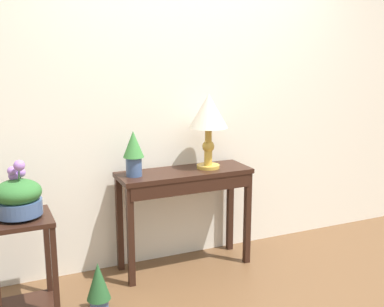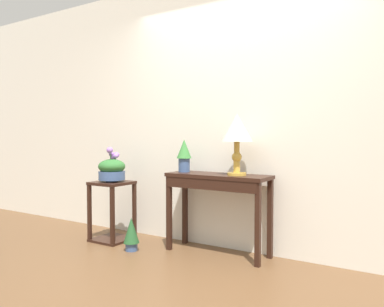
{
  "view_description": "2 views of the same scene",
  "coord_description": "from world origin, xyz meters",
  "px_view_note": "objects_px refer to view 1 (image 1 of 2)",
  "views": [
    {
      "loc": [
        -1.53,
        -2.19,
        1.69
      ],
      "look_at": [
        -0.04,
        1.14,
        0.88
      ],
      "focal_mm": 45.41,
      "sensor_mm": 36.0,
      "label": 1
    },
    {
      "loc": [
        1.67,
        -2.22,
        1.14
      ],
      "look_at": [
        -0.38,
        0.97,
        0.97
      ],
      "focal_mm": 36.71,
      "sensor_mm": 36.0,
      "label": 2
    }
  ],
  "objects_px": {
    "console_table": "(185,189)",
    "planter_bowl_wide": "(18,196)",
    "potted_plant_floor": "(98,285)",
    "potted_plant_on_console": "(133,151)",
    "table_lamp": "(209,115)",
    "pedestal_stand_left": "(24,265)"
  },
  "relations": [
    {
      "from": "console_table",
      "to": "pedestal_stand_left",
      "type": "distance_m",
      "value": 1.25
    },
    {
      "from": "pedestal_stand_left",
      "to": "planter_bowl_wide",
      "type": "distance_m",
      "value": 0.46
    },
    {
      "from": "console_table",
      "to": "potted_plant_on_console",
      "type": "relative_size",
      "value": 3.07
    },
    {
      "from": "console_table",
      "to": "potted_plant_floor",
      "type": "height_order",
      "value": "console_table"
    },
    {
      "from": "console_table",
      "to": "table_lamp",
      "type": "bearing_deg",
      "value": 5.95
    },
    {
      "from": "potted_plant_on_console",
      "to": "planter_bowl_wide",
      "type": "height_order",
      "value": "potted_plant_on_console"
    },
    {
      "from": "potted_plant_on_console",
      "to": "pedestal_stand_left",
      "type": "bearing_deg",
      "value": -166.25
    },
    {
      "from": "console_table",
      "to": "potted_plant_floor",
      "type": "distance_m",
      "value": 0.96
    },
    {
      "from": "table_lamp",
      "to": "pedestal_stand_left",
      "type": "distance_m",
      "value": 1.66
    },
    {
      "from": "console_table",
      "to": "table_lamp",
      "type": "xyz_separation_m",
      "value": [
        0.2,
        0.02,
        0.54
      ]
    },
    {
      "from": "console_table",
      "to": "potted_plant_on_console",
      "type": "xyz_separation_m",
      "value": [
        -0.39,
        0.02,
        0.32
      ]
    },
    {
      "from": "potted_plant_on_console",
      "to": "planter_bowl_wide",
      "type": "distance_m",
      "value": 0.85
    },
    {
      "from": "console_table",
      "to": "potted_plant_on_console",
      "type": "height_order",
      "value": "potted_plant_on_console"
    },
    {
      "from": "potted_plant_on_console",
      "to": "potted_plant_floor",
      "type": "xyz_separation_m",
      "value": [
        -0.38,
        -0.38,
        -0.78
      ]
    },
    {
      "from": "table_lamp",
      "to": "planter_bowl_wide",
      "type": "relative_size",
      "value": 1.51
    },
    {
      "from": "table_lamp",
      "to": "planter_bowl_wide",
      "type": "xyz_separation_m",
      "value": [
        -1.4,
        -0.19,
        -0.4
      ]
    },
    {
      "from": "table_lamp",
      "to": "console_table",
      "type": "bearing_deg",
      "value": -174.05
    },
    {
      "from": "console_table",
      "to": "planter_bowl_wide",
      "type": "relative_size",
      "value": 2.7
    },
    {
      "from": "planter_bowl_wide",
      "to": "potted_plant_floor",
      "type": "height_order",
      "value": "planter_bowl_wide"
    },
    {
      "from": "table_lamp",
      "to": "planter_bowl_wide",
      "type": "distance_m",
      "value": 1.47
    },
    {
      "from": "potted_plant_on_console",
      "to": "pedestal_stand_left",
      "type": "xyz_separation_m",
      "value": [
        -0.81,
        -0.2,
        -0.64
      ]
    },
    {
      "from": "potted_plant_on_console",
      "to": "potted_plant_floor",
      "type": "distance_m",
      "value": 0.95
    }
  ]
}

